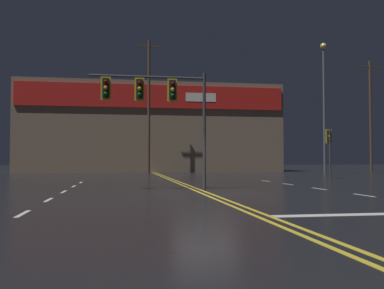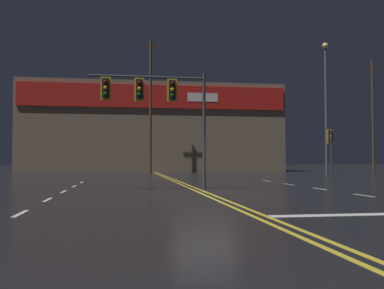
# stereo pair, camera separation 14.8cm
# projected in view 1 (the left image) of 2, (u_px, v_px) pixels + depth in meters

# --- Properties ---
(ground_plane) EXTENTS (200.00, 200.00, 0.00)m
(ground_plane) POSITION_uv_depth(u_px,v_px,m) (206.00, 193.00, 16.38)
(ground_plane) COLOR black
(road_markings) EXTENTS (16.35, 60.00, 0.01)m
(road_markings) POSITION_uv_depth(u_px,v_px,m) (244.00, 196.00, 15.18)
(road_markings) COLOR gold
(road_markings) RESTS_ON ground
(traffic_signal_median) EXTENTS (5.00, 0.36, 5.10)m
(traffic_signal_median) POSITION_uv_depth(u_px,v_px,m) (154.00, 97.00, 18.31)
(traffic_signal_median) COLOR #38383D
(traffic_signal_median) RESTS_ON ground
(traffic_signal_corner_northeast) EXTENTS (0.42, 0.36, 3.44)m
(traffic_signal_corner_northeast) POSITION_uv_depth(u_px,v_px,m) (329.00, 142.00, 29.78)
(traffic_signal_corner_northeast) COLOR #38383D
(traffic_signal_corner_northeast) RESTS_ON ground
(streetlight_median_approach) EXTENTS (0.56, 0.56, 11.75)m
(streetlight_median_approach) POSITION_uv_depth(u_px,v_px,m) (324.00, 93.00, 38.00)
(streetlight_median_approach) COLOR #59595E
(streetlight_median_approach) RESTS_ON ground
(building_backdrop) EXTENTS (28.01, 10.23, 9.51)m
(building_backdrop) POSITION_uv_depth(u_px,v_px,m) (151.00, 130.00, 48.84)
(building_backdrop) COLOR #7A6651
(building_backdrop) RESTS_ON ground
(utility_pole_row) EXTENTS (46.60, 0.26, 12.91)m
(utility_pole_row) POSITION_uv_depth(u_px,v_px,m) (165.00, 111.00, 41.36)
(utility_pole_row) COLOR #4C3828
(utility_pole_row) RESTS_ON ground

